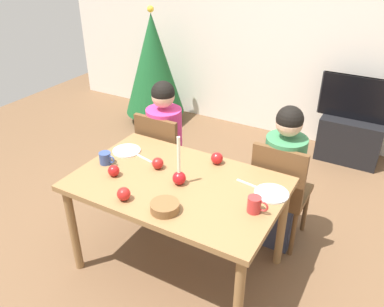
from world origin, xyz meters
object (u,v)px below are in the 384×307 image
tv_stand (350,139)px  plate_right (271,193)px  apple_near_candle (158,163)px  mug_left (106,158)px  bowl_walnuts (165,207)px  christmas_tree (153,65)px  apple_far_edge (217,158)px  chair_left (163,155)px  candle_centerpiece (179,175)px  chair_right (280,189)px  tv (359,98)px  apple_by_right_mug (114,171)px  mug_right (255,205)px  person_right_child (282,180)px  dining_table (178,192)px  apple_by_left_plate (124,194)px  person_left_child (165,148)px  plate_left (127,151)px

tv_stand → plate_right: (-0.19, -2.13, 0.52)m
plate_right → apple_near_candle: (-0.81, -0.09, 0.04)m
mug_left → bowl_walnuts: 0.72m
christmas_tree → apple_far_edge: size_ratio=16.83×
chair_left → candle_centerpiece: 0.88m
chair_right → tv_stand: chair_right is taller
plate_right → tv: bearing=84.8°
apple_by_right_mug → apple_far_edge: bearing=42.5°
mug_right → apple_far_edge: (-0.45, 0.39, -0.01)m
plate_right → bowl_walnuts: (-0.50, -0.48, 0.02)m
candle_centerpiece → mug_left: size_ratio=2.73×
chair_right → candle_centerpiece: candle_centerpiece is taller
person_right_child → apple_by_right_mug: person_right_child is taller
dining_table → apple_by_left_plate: apple_by_left_plate is taller
apple_by_left_plate → apple_by_right_mug: 0.30m
bowl_walnuts → candle_centerpiece: bearing=104.5°
person_right_child → candle_centerpiece: (-0.51, -0.65, 0.25)m
christmas_tree → plate_right: bearing=-40.8°
christmas_tree → candle_centerpiece: christmas_tree is taller
chair_right → mug_right: bearing=-86.9°
chair_right → candle_centerpiece: (-0.51, -0.62, 0.31)m
person_left_child → mug_right: person_left_child is taller
mug_right → apple_far_edge: 0.60m
plate_left → plate_right: 1.15m
chair_left → chair_right: size_ratio=1.00×
person_left_child → christmas_tree: 1.84m
chair_right → bowl_walnuts: (-0.43, -0.91, 0.27)m
person_right_child → plate_left: (-1.09, -0.47, 0.19)m
chair_left → person_right_child: size_ratio=0.77×
chair_right → apple_by_right_mug: size_ratio=11.24×
chair_right → mug_right: 0.72m
person_left_child → christmas_tree: (-1.11, 1.45, 0.19)m
person_right_child → apple_by_left_plate: bearing=-126.4°
mug_right → christmas_tree: bearing=135.7°
candle_centerpiece → christmas_tree: bearing=128.1°
mug_left → apple_near_candle: 0.39m
tv_stand → plate_right: 2.20m
plate_right → dining_table: bearing=-163.8°
plate_left → mug_left: bearing=-95.1°
plate_left → bowl_walnuts: bearing=-35.8°
person_left_child → bowl_walnuts: person_left_child is taller
chair_right → person_left_child: person_left_child is taller
christmas_tree → plate_right: size_ratio=6.61×
mug_left → christmas_tree: bearing=116.2°
apple_by_left_plate → bowl_walnuts: bearing=6.2°
christmas_tree → mug_right: bearing=-44.3°
chair_left → tv_stand: 2.16m
person_right_child → apple_by_right_mug: size_ratio=14.64×
plate_left → bowl_walnuts: size_ratio=1.19×
tv → mug_right: tv is taller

